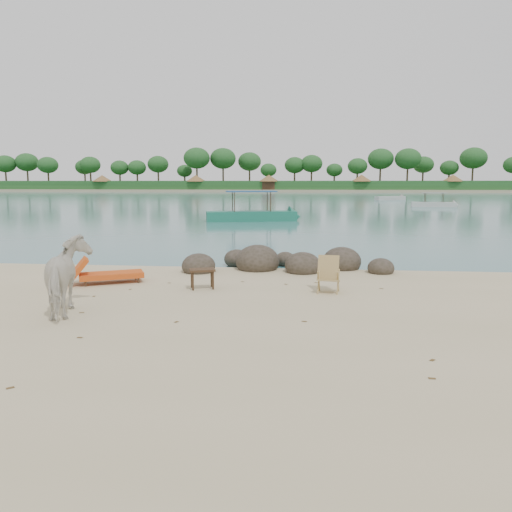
{
  "coord_description": "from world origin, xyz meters",
  "views": [
    {
      "loc": [
        1.98,
        -9.28,
        2.68
      ],
      "look_at": [
        0.79,
        2.0,
        1.0
      ],
      "focal_mm": 35.0,
      "sensor_mm": 36.0,
      "label": 1
    }
  ],
  "objects_px": {
    "deck_chair": "(329,276)",
    "lounge_chair": "(111,272)",
    "side_table": "(202,280)",
    "boat_near": "(251,196)",
    "boulders": "(283,264)",
    "cow": "(69,277)"
  },
  "relations": [
    {
      "from": "side_table",
      "to": "boulders",
      "type": "bearing_deg",
      "value": 40.61
    },
    {
      "from": "cow",
      "to": "side_table",
      "type": "xyz_separation_m",
      "value": [
        2.18,
        2.59,
        -0.53
      ]
    },
    {
      "from": "deck_chair",
      "to": "lounge_chair",
      "type": "bearing_deg",
      "value": -177.38
    },
    {
      "from": "lounge_chair",
      "to": "cow",
      "type": "bearing_deg",
      "value": -109.15
    },
    {
      "from": "lounge_chair",
      "to": "boat_near",
      "type": "distance_m",
      "value": 22.71
    },
    {
      "from": "deck_chair",
      "to": "boat_near",
      "type": "relative_size",
      "value": 0.12
    },
    {
      "from": "cow",
      "to": "deck_chair",
      "type": "bearing_deg",
      "value": -175.63
    },
    {
      "from": "lounge_chair",
      "to": "side_table",
      "type": "bearing_deg",
      "value": -37.46
    },
    {
      "from": "boulders",
      "to": "side_table",
      "type": "distance_m",
      "value": 3.62
    },
    {
      "from": "cow",
      "to": "boat_near",
      "type": "distance_m",
      "value": 25.76
    },
    {
      "from": "lounge_chair",
      "to": "deck_chair",
      "type": "bearing_deg",
      "value": -32.43
    },
    {
      "from": "boulders",
      "to": "boat_near",
      "type": "relative_size",
      "value": 0.89
    },
    {
      "from": "side_table",
      "to": "lounge_chair",
      "type": "distance_m",
      "value": 2.62
    },
    {
      "from": "side_table",
      "to": "boat_near",
      "type": "xyz_separation_m",
      "value": [
        -1.42,
        23.14,
        1.47
      ]
    },
    {
      "from": "side_table",
      "to": "lounge_chair",
      "type": "relative_size",
      "value": 0.3
    },
    {
      "from": "cow",
      "to": "deck_chair",
      "type": "distance_m",
      "value": 5.87
    },
    {
      "from": "side_table",
      "to": "deck_chair",
      "type": "bearing_deg",
      "value": -20.39
    },
    {
      "from": "side_table",
      "to": "boat_near",
      "type": "relative_size",
      "value": 0.09
    },
    {
      "from": "boulders",
      "to": "deck_chair",
      "type": "distance_m",
      "value": 3.46
    },
    {
      "from": "lounge_chair",
      "to": "deck_chair",
      "type": "xyz_separation_m",
      "value": [
        5.69,
        -0.61,
        0.13
      ]
    },
    {
      "from": "cow",
      "to": "lounge_chair",
      "type": "height_order",
      "value": "cow"
    },
    {
      "from": "boulders",
      "to": "cow",
      "type": "relative_size",
      "value": 3.41
    }
  ]
}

